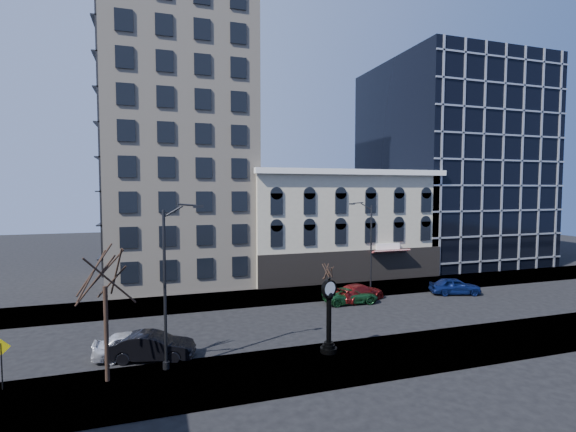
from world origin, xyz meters
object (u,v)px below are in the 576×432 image
object	(u,v)px
street_lamp_near	(177,242)
car_near_a	(135,344)
warning_sign	(1,355)
street_clock	(329,318)
car_near_b	(152,346)

from	to	relation	value
street_lamp_near	car_near_a	world-z (taller)	street_lamp_near
warning_sign	street_clock	bearing A→B (deg)	-9.45
car_near_a	car_near_b	xyz separation A→B (m)	(1.01, -0.67, -0.00)
street_clock	street_lamp_near	world-z (taller)	street_lamp_near
street_clock	car_near_b	xyz separation A→B (m)	(-10.46, 2.47, -1.44)
street_lamp_near	warning_sign	size ratio (longest dim) A/B	3.65
street_lamp_near	car_near_b	bearing A→B (deg)	125.34
street_lamp_near	car_near_a	bearing A→B (deg)	131.79
warning_sign	car_near_b	distance (m)	7.56
street_clock	warning_sign	size ratio (longest dim) A/B	1.81
street_lamp_near	warning_sign	bearing A→B (deg)	178.11
warning_sign	car_near_a	distance (m)	6.82
car_near_b	car_near_a	bearing A→B (deg)	70.38
street_clock	warning_sign	bearing A→B (deg)	159.35
street_clock	warning_sign	world-z (taller)	street_clock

